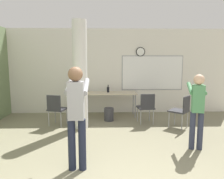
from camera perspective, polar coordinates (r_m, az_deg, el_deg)
The scene contains 10 objects.
wall_back at distance 7.37m, azimuth 0.52°, elevation 4.76°, with size 8.00×0.15×2.80m.
support_pillar at distance 5.73m, azimuth -8.32°, elevation 3.71°, with size 0.37×0.37×2.80m.
folding_table at distance 6.92m, azimuth -1.14°, elevation -1.25°, with size 1.82×0.61×0.76m.
bottle_on_table at distance 6.97m, azimuth -1.03°, elevation 0.02°, with size 0.08×0.08×0.24m.
waste_bin at distance 6.49m, azimuth -0.82°, elevation -6.51°, with size 0.29×0.29×0.39m.
chair_mid_room at distance 6.04m, azimuth 17.66°, elevation -4.91°, with size 0.62×0.62×0.87m.
chair_near_pillar at distance 6.13m, azimuth -14.34°, elevation -4.58°, with size 0.54×0.54×0.87m.
chair_table_right at distance 6.20m, azimuth 8.92°, elevation -4.29°, with size 0.48×0.48×0.87m.
person_playing_side at distance 4.68m, azimuth 21.39°, elevation -3.95°, with size 0.42×0.63×1.53m.
person_playing_front at distance 3.58m, azimuth -9.27°, elevation -5.35°, with size 0.37×0.67×1.71m.
Camera 1 is at (-0.26, -2.29, 1.83)m, focal length 35.00 mm.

